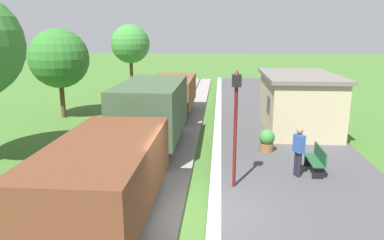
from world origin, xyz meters
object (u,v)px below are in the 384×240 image
bench_near_hut (316,159)px  potted_planter (267,140)px  person_waiting (299,150)px  lamp_post_near (236,108)px  tree_field_left (130,44)px  tree_trackside_far (59,58)px  station_hut (298,101)px  freight_train (152,117)px

bench_near_hut → potted_planter: 2.64m
person_waiting → lamp_post_near: lamp_post_near is taller
potted_planter → tree_field_left: bearing=121.8°
lamp_post_near → tree_field_left: tree_field_left is taller
person_waiting → tree_field_left: tree_field_left is taller
potted_planter → tree_trackside_far: bearing=150.8°
station_hut → lamp_post_near: size_ratio=1.57×
freight_train → station_hut: (6.80, 3.27, 0.15)m
freight_train → potted_planter: 4.93m
bench_near_hut → person_waiting: (-0.72, -0.40, 0.46)m
bench_near_hut → person_waiting: 0.94m
freight_train → person_waiting: size_ratio=11.35×
bench_near_hut → tree_field_left: size_ratio=0.27×
potted_planter → tree_trackside_far: (-11.36, 6.34, 2.81)m
freight_train → bench_near_hut: freight_train is taller
lamp_post_near → tree_trackside_far: (-9.90, 9.97, 0.73)m
bench_near_hut → person_waiting: bearing=-150.9°
freight_train → potted_planter: freight_train is taller
station_hut → lamp_post_near: (-3.42, -7.44, 1.15)m
bench_near_hut → tree_field_left: 20.31m
bench_near_hut → lamp_post_near: lamp_post_near is taller
potted_planter → tree_trackside_far: 13.30m
freight_train → lamp_post_near: bearing=-50.9°
freight_train → lamp_post_near: lamp_post_near is taller
station_hut → potted_planter: size_ratio=6.33×
lamp_post_near → tree_field_left: bearing=112.7°
tree_trackside_far → potted_planter: bearing=-29.2°
lamp_post_near → tree_trackside_far: 14.07m
lamp_post_near → station_hut: bearing=65.3°
bench_near_hut → tree_field_left: tree_field_left is taller
lamp_post_near → tree_field_left: size_ratio=0.66×
bench_near_hut → lamp_post_near: bearing=-153.8°
station_hut → bench_near_hut: size_ratio=3.87×
person_waiting → bench_near_hut: bearing=-175.0°
freight_train → potted_planter: size_ratio=21.18×
freight_train → station_hut: station_hut is taller
bench_near_hut → potted_planter: (-1.44, 2.21, 0.00)m
station_hut → potted_planter: bearing=-117.3°
bench_near_hut → lamp_post_near: 3.84m
bench_near_hut → tree_trackside_far: bearing=146.3°
tree_field_left → potted_planter: bearing=-58.2°
lamp_post_near → potted_planter: bearing=68.2°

